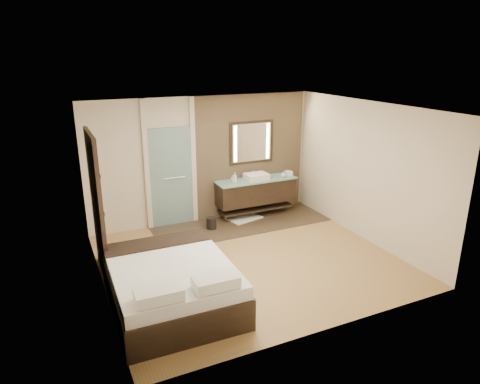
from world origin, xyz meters
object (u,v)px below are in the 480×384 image
mirror_unit (252,142)px  waste_bin (211,223)px  bed (172,284)px  vanity (256,191)px

mirror_unit → waste_bin: (-1.20, -0.55, -1.52)m
mirror_unit → bed: (-2.75, -2.96, -1.31)m
mirror_unit → waste_bin: size_ratio=4.11×
mirror_unit → waste_bin: 2.01m
vanity → waste_bin: (-1.20, -0.31, -0.45)m
vanity → bed: vanity is taller
bed → mirror_unit: bearing=48.3°
vanity → bed: (-2.75, -2.72, -0.24)m
vanity → bed: size_ratio=0.86×
vanity → waste_bin: vanity is taller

